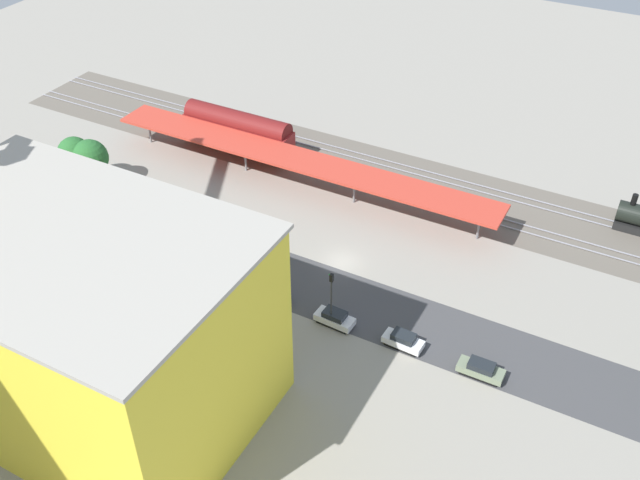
{
  "coord_description": "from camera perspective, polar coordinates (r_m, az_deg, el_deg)",
  "views": [
    {
      "loc": [
        -28.63,
        59.66,
        53.49
      ],
      "look_at": [
        1.29,
        3.12,
        4.91
      ],
      "focal_mm": 40.42,
      "sensor_mm": 36.0,
      "label": 1
    }
  ],
  "objects": [
    {
      "name": "construction_building",
      "position": [
        66.93,
        -18.35,
        -6.43
      ],
      "size": [
        30.97,
        20.56,
        18.68
      ],
      "primitive_type": "cube",
      "rotation": [
        0.0,
        0.0,
        -0.01
      ],
      "color": "yellow",
      "rests_on": "ground"
    },
    {
      "name": "box_truck_2",
      "position": [
        80.5,
        -9.37,
        -3.49
      ],
      "size": [
        9.95,
        3.0,
        3.33
      ],
      "color": "black",
      "rests_on": "ground"
    },
    {
      "name": "parked_car_1",
      "position": [
        74.8,
        6.6,
        -7.94
      ],
      "size": [
        4.28,
        1.94,
        1.7
      ],
      "color": "black",
      "rests_on": "ground"
    },
    {
      "name": "ground_plane",
      "position": [
        85.09,
        1.75,
        -1.75
      ],
      "size": [
        204.85,
        204.85,
        0.0
      ],
      "primitive_type": "plane",
      "color": "gray",
      "rests_on": "ground"
    },
    {
      "name": "parked_car_3",
      "position": [
        80.0,
        -3.89,
        -4.17
      ],
      "size": [
        4.1,
        1.86,
        1.58
      ],
      "color": "black",
      "rests_on": "ground"
    },
    {
      "name": "box_truck_1",
      "position": [
        82.68,
        -11.78,
        -2.44
      ],
      "size": [
        9.84,
        2.6,
        3.61
      ],
      "color": "black",
      "rests_on": "ground"
    },
    {
      "name": "parked_car_0",
      "position": [
        73.34,
        12.61,
        -10.0
      ],
      "size": [
        4.58,
        1.78,
        1.62
      ],
      "color": "black",
      "rests_on": "ground"
    },
    {
      "name": "freight_coach_far",
      "position": [
        106.0,
        -6.5,
        8.66
      ],
      "size": [
        17.34,
        3.27,
        6.15
      ],
      "color": "black",
      "rests_on": "ground"
    },
    {
      "name": "track_rails",
      "position": [
        99.79,
        6.82,
        4.64
      ],
      "size": [
        128.03,
        8.58,
        0.12
      ],
      "color": "#9E9EA8",
      "rests_on": "ground"
    },
    {
      "name": "traffic_light",
      "position": [
        73.84,
        0.91,
        -4.18
      ],
      "size": [
        0.5,
        0.36,
        7.1
      ],
      "color": "#333333",
      "rests_on": "ground"
    },
    {
      "name": "parked_car_5",
      "position": [
        87.85,
        -12.93,
        -0.77
      ],
      "size": [
        4.35,
        2.02,
        1.74
      ],
      "color": "black",
      "rests_on": "ground"
    },
    {
      "name": "street_tree_2",
      "position": [
        100.64,
        -17.76,
        6.2
      ],
      "size": [
        4.95,
        4.95,
        7.01
      ],
      "color": "brown",
      "rests_on": "ground"
    },
    {
      "name": "box_truck_0",
      "position": [
        82.07,
        -11.33,
        -2.71
      ],
      "size": [
        10.04,
        2.58,
        3.64
      ],
      "color": "black",
      "rests_on": "ground"
    },
    {
      "name": "rail_bed",
      "position": [
        99.89,
        6.81,
        4.55
      ],
      "size": [
        128.12,
        15.02,
        0.01
      ],
      "primitive_type": "cube",
      "rotation": [
        0.0,
        0.0,
        -0.01
      ],
      "color": "#665E54",
      "rests_on": "ground"
    },
    {
      "name": "street_tree_0",
      "position": [
        101.8,
        -18.88,
        6.53
      ],
      "size": [
        4.39,
        4.39,
        7.04
      ],
      "color": "brown",
      "rests_on": "ground"
    },
    {
      "name": "street_asphalt",
      "position": [
        81.1,
        -0.1,
        -4.05
      ],
      "size": [
        128.09,
        9.84,
        0.01
      ],
      "primitive_type": "cube",
      "rotation": [
        0.0,
        0.0,
        -0.01
      ],
      "color": "#424244",
      "rests_on": "ground"
    },
    {
      "name": "parked_car_2",
      "position": [
        76.7,
        1.17,
        -6.24
      ],
      "size": [
        4.37,
        2.03,
        1.69
      ],
      "color": "black",
      "rests_on": "ground"
    },
    {
      "name": "construction_roof_slab",
      "position": [
        61.06,
        -20.06,
        0.1
      ],
      "size": [
        31.58,
        21.17,
        0.4
      ],
      "primitive_type": "cube",
      "rotation": [
        0.0,
        0.0,
        -0.01
      ],
      "color": "#ADA89E",
      "rests_on": "construction_building"
    },
    {
      "name": "parked_car_4",
      "position": [
        83.96,
        -8.56,
        -2.14
      ],
      "size": [
        4.71,
        1.99,
        1.83
      ],
      "color": "black",
      "rests_on": "ground"
    },
    {
      "name": "platform_canopy_near",
      "position": [
        96.37,
        -1.77,
        6.39
      ],
      "size": [
        56.29,
        5.83,
        4.34
      ],
      "color": "#C63D2D",
      "rests_on": "ground"
    }
  ]
}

